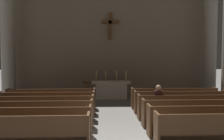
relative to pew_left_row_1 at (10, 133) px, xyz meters
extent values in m
cube|color=brown|center=(0.00, 0.04, -0.05)|extent=(3.84, 0.40, 0.05)
cube|color=brown|center=(0.00, -0.18, 0.22)|extent=(3.84, 0.05, 0.50)
cube|color=brown|center=(1.95, 0.02, 0.00)|extent=(0.06, 0.50, 0.95)
cube|color=brown|center=(0.00, 1.01, -0.05)|extent=(3.84, 0.40, 0.05)
cube|color=brown|center=(0.00, 0.78, 0.22)|extent=(3.84, 0.05, 0.50)
cube|color=brown|center=(0.00, 1.19, -0.28)|extent=(3.84, 0.04, 0.40)
cube|color=brown|center=(1.95, 0.99, 0.00)|extent=(0.06, 0.50, 0.95)
cube|color=brown|center=(0.00, 1.98, -0.05)|extent=(3.84, 0.40, 0.05)
cube|color=brown|center=(0.00, 1.75, 0.22)|extent=(3.84, 0.05, 0.50)
cube|color=brown|center=(0.00, 2.16, -0.28)|extent=(3.84, 0.04, 0.40)
cube|color=brown|center=(1.95, 1.96, 0.00)|extent=(0.06, 0.50, 0.95)
cube|color=brown|center=(0.00, 2.95, -0.05)|extent=(3.84, 0.40, 0.05)
cube|color=brown|center=(0.00, 2.72, 0.22)|extent=(3.84, 0.05, 0.50)
cube|color=brown|center=(0.00, 3.13, -0.28)|extent=(3.84, 0.04, 0.40)
cube|color=brown|center=(1.95, 2.93, 0.00)|extent=(0.06, 0.50, 0.95)
cube|color=brown|center=(0.00, 3.92, -0.05)|extent=(3.84, 0.40, 0.05)
cube|color=brown|center=(0.00, 3.69, 0.22)|extent=(3.84, 0.05, 0.50)
cube|color=brown|center=(0.00, 4.10, -0.28)|extent=(3.84, 0.04, 0.40)
cube|color=brown|center=(1.95, 3.90, 0.00)|extent=(0.06, 0.50, 0.95)
cube|color=brown|center=(0.00, 4.89, -0.05)|extent=(3.84, 0.40, 0.05)
cube|color=brown|center=(0.00, 4.66, 0.22)|extent=(3.84, 0.05, 0.50)
cube|color=brown|center=(0.00, 5.07, -0.28)|extent=(3.84, 0.04, 0.40)
cube|color=brown|center=(1.95, 4.87, 0.00)|extent=(0.06, 0.50, 0.95)
cube|color=brown|center=(-1.95, 4.87, 0.00)|extent=(0.06, 0.50, 0.95)
cube|color=brown|center=(3.69, 0.02, 0.00)|extent=(0.06, 0.50, 0.95)
cube|color=brown|center=(5.64, 1.01, -0.05)|extent=(3.84, 0.40, 0.05)
cube|color=brown|center=(5.64, 0.78, 0.22)|extent=(3.84, 0.05, 0.50)
cube|color=brown|center=(5.64, 1.19, -0.28)|extent=(3.84, 0.04, 0.40)
cube|color=brown|center=(3.69, 0.99, 0.00)|extent=(0.06, 0.50, 0.95)
cube|color=brown|center=(5.64, 1.98, -0.05)|extent=(3.84, 0.40, 0.05)
cube|color=brown|center=(5.64, 1.75, 0.22)|extent=(3.84, 0.05, 0.50)
cube|color=brown|center=(5.64, 2.16, -0.28)|extent=(3.84, 0.04, 0.40)
cube|color=brown|center=(3.69, 1.96, 0.00)|extent=(0.06, 0.50, 0.95)
cube|color=brown|center=(5.64, 2.95, -0.05)|extent=(3.84, 0.40, 0.05)
cube|color=brown|center=(5.64, 2.72, 0.22)|extent=(3.84, 0.05, 0.50)
cube|color=brown|center=(5.64, 3.13, -0.28)|extent=(3.84, 0.04, 0.40)
cube|color=brown|center=(3.69, 2.93, 0.00)|extent=(0.06, 0.50, 0.95)
cube|color=brown|center=(5.64, 3.92, -0.05)|extent=(3.84, 0.40, 0.05)
cube|color=brown|center=(5.64, 3.69, 0.22)|extent=(3.84, 0.05, 0.50)
cube|color=brown|center=(5.64, 4.10, -0.28)|extent=(3.84, 0.04, 0.40)
cube|color=brown|center=(3.69, 3.90, 0.00)|extent=(0.06, 0.50, 0.95)
cube|color=brown|center=(5.64, 4.89, -0.05)|extent=(3.84, 0.40, 0.05)
cube|color=brown|center=(5.64, 4.66, 0.22)|extent=(3.84, 0.05, 0.50)
cube|color=brown|center=(5.64, 5.07, -0.28)|extent=(3.84, 0.04, 0.40)
cube|color=brown|center=(3.69, 4.87, 0.00)|extent=(0.06, 0.50, 0.95)
cube|color=brown|center=(7.59, 4.87, 0.00)|extent=(0.06, 0.50, 0.95)
cube|color=#9E998E|center=(-3.17, 8.10, -0.38)|extent=(1.11, 1.11, 0.20)
cylinder|color=#9E998E|center=(-3.17, 8.10, 2.80)|extent=(0.79, 0.79, 6.56)
cube|color=#9E998E|center=(8.81, 8.10, -0.38)|extent=(1.11, 1.11, 0.20)
cylinder|color=#9E998E|center=(8.81, 8.10, 2.80)|extent=(0.79, 0.79, 6.56)
cube|color=#BCB7AD|center=(2.82, 7.48, -0.04)|extent=(1.76, 0.72, 0.88)
cube|color=#BCB7AD|center=(2.82, 7.48, 0.46)|extent=(2.20, 0.90, 0.12)
cube|color=silver|center=(2.82, 7.48, 0.53)|extent=(2.09, 0.86, 0.01)
cylinder|color=#B79338|center=(1.97, 7.48, 0.54)|extent=(0.16, 0.16, 0.02)
cylinder|color=#B79338|center=(1.97, 7.48, 0.70)|extent=(0.07, 0.07, 0.33)
cylinder|color=silver|center=(1.97, 7.48, 1.00)|extent=(0.04, 0.04, 0.27)
cylinder|color=#B79338|center=(2.52, 7.48, 0.54)|extent=(0.16, 0.16, 0.02)
cylinder|color=#B79338|center=(2.52, 7.48, 0.70)|extent=(0.07, 0.07, 0.33)
cylinder|color=silver|center=(2.52, 7.48, 1.00)|extent=(0.04, 0.04, 0.27)
cylinder|color=#B79338|center=(3.12, 7.48, 0.54)|extent=(0.16, 0.16, 0.02)
cylinder|color=#B79338|center=(3.12, 7.48, 0.70)|extent=(0.07, 0.07, 0.33)
cylinder|color=silver|center=(3.12, 7.48, 1.00)|extent=(0.04, 0.04, 0.27)
cylinder|color=#B79338|center=(3.67, 7.48, 0.54)|extent=(0.16, 0.16, 0.02)
cylinder|color=#B79338|center=(3.67, 7.48, 0.70)|extent=(0.07, 0.07, 0.33)
cylinder|color=silver|center=(3.67, 7.48, 1.00)|extent=(0.04, 0.04, 0.27)
cube|color=gray|center=(2.82, 9.25, 3.44)|extent=(13.24, 0.25, 7.83)
cube|color=brown|center=(2.82, 9.02, 3.83)|extent=(0.20, 0.20, 1.70)
cube|color=brown|center=(2.82, 9.02, 4.08)|extent=(1.09, 0.20, 0.20)
cylinder|color=brown|center=(1.52, 6.28, -0.46)|extent=(0.36, 0.36, 0.04)
cylinder|color=brown|center=(1.52, 6.28, 0.05)|extent=(0.10, 0.10, 1.05)
cube|color=brown|center=(1.52, 6.28, 0.60)|extent=(0.44, 0.31, 0.15)
cube|color=#26262B|center=(4.42, 3.13, -0.25)|extent=(0.24, 0.14, 0.45)
cube|color=#26262B|center=(4.42, 3.00, 0.03)|extent=(0.28, 0.36, 0.12)
cube|color=#381919|center=(4.42, 2.87, 0.36)|extent=(0.32, 0.20, 0.54)
sphere|color=tan|center=(4.42, 2.87, 0.74)|extent=(0.20, 0.20, 0.20)
camera|label=1|loc=(2.29, -5.83, 1.88)|focal=37.57mm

